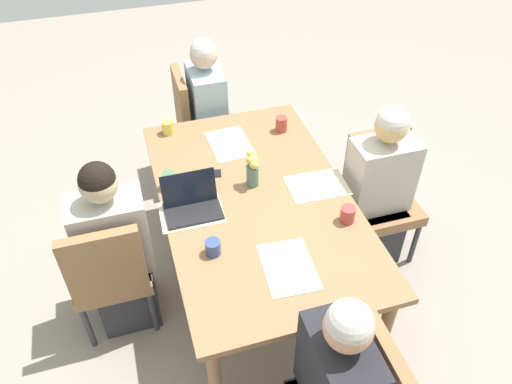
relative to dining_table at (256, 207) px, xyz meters
The scene contains 20 objects.
ground_plane 0.65m from the dining_table, ahead, with size 10.00×10.00×0.00m, color gray.
dining_table is the anchor object (origin of this frame).
chair_far_left_near 0.91m from the dining_table, 95.34° to the left, with size 0.44×0.44×0.90m.
person_far_left_near 0.84m from the dining_table, 90.57° to the left, with size 0.36×0.40×1.19m.
chair_head_left_left_mid 1.28m from the dining_table, behind, with size 0.44×0.44×0.90m.
person_head_left_left_mid 1.21m from the dining_table, behind, with size 0.40×0.36×1.19m.
chair_near_right_near 0.92m from the dining_table, 83.52° to the right, with size 0.44×0.44×0.90m.
person_near_right_near 0.85m from the dining_table, 88.11° to the right, with size 0.36×0.40×1.19m.
flower_vase 0.23m from the dining_table, behind, with size 0.10×0.08×0.24m.
placemat_far_left_near 0.40m from the dining_table, 90.55° to the left, with size 0.36×0.26×0.00m, color beige.
placemat_head_left_left_mid 0.57m from the dining_table, behind, with size 0.36×0.26×0.00m, color beige.
placemat_head_right_left_far 0.56m from the dining_table, ahead, with size 0.36×0.26×0.00m, color beige.
placemat_near_right_near 0.40m from the dining_table, 88.15° to the right, with size 0.36×0.26×0.00m, color beige.
laptop_near_right_near 0.40m from the dining_table, 92.08° to the right, with size 0.22×0.32×0.21m.
coffee_mug_near_left 0.73m from the dining_table, 149.21° to the left, with size 0.08×0.08×0.11m, color #AD3D38.
coffee_mug_near_right 0.50m from the dining_table, 44.58° to the right, with size 0.08×0.08×0.09m, color #33477A.
coffee_mug_centre_left 0.55m from the dining_table, 117.90° to the right, with size 0.08×0.08×0.11m, color #47704C.
coffee_mug_centre_right 0.56m from the dining_table, 53.14° to the left, with size 0.08×0.08×0.10m, color #AD3D38.
coffee_mug_far_left 0.91m from the dining_table, 154.87° to the right, with size 0.08×0.08×0.09m, color #DBC64C.
phone_black 0.38m from the dining_table, 143.89° to the right, with size 0.15×0.07×0.01m, color black.
Camera 1 is at (2.10, -0.63, 2.73)m, focal length 35.27 mm.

